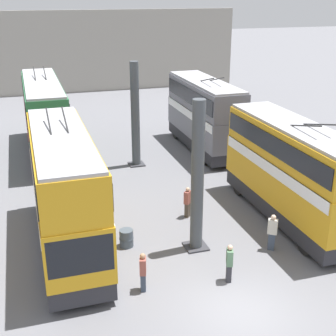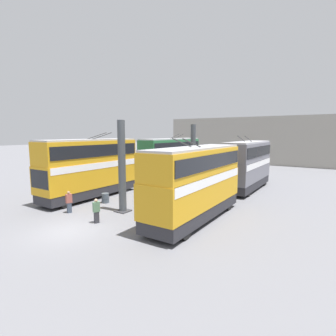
{
  "view_description": "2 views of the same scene",
  "coord_description": "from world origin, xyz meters",
  "px_view_note": "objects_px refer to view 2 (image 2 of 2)",
  "views": [
    {
      "loc": [
        -12.53,
        6.76,
        10.91
      ],
      "look_at": [
        9.44,
        -0.16,
        2.11
      ],
      "focal_mm": 50.0,
      "sensor_mm": 36.0,
      "label": 1
    },
    {
      "loc": [
        -9.41,
        -13.32,
        5.86
      ],
      "look_at": [
        10.65,
        -0.2,
        2.66
      ],
      "focal_mm": 28.0,
      "sensor_mm": 36.0,
      "label": 2
    }
  ],
  "objects_px": {
    "bus_right_mid": "(171,155)",
    "person_by_right_row": "(69,201)",
    "bus_left_far": "(247,162)",
    "bus_right_near": "(90,165)",
    "person_aisle_foreground": "(96,210)",
    "person_by_left_row": "(146,210)",
    "oil_drum": "(105,198)",
    "bus_left_near": "(196,179)",
    "person_aisle_midway": "(153,194)"
  },
  "relations": [
    {
      "from": "bus_right_mid",
      "to": "person_by_right_row",
      "type": "distance_m",
      "value": 18.05
    },
    {
      "from": "bus_left_far",
      "to": "bus_right_near",
      "type": "relative_size",
      "value": 0.93
    },
    {
      "from": "bus_right_near",
      "to": "bus_right_mid",
      "type": "height_order",
      "value": "bus_right_near"
    },
    {
      "from": "person_aisle_foreground",
      "to": "person_by_left_row",
      "type": "distance_m",
      "value": 3.27
    },
    {
      "from": "bus_left_far",
      "to": "oil_drum",
      "type": "bearing_deg",
      "value": 144.61
    },
    {
      "from": "bus_left_near",
      "to": "person_aisle_foreground",
      "type": "height_order",
      "value": "bus_left_near"
    },
    {
      "from": "bus_right_near",
      "to": "person_by_left_row",
      "type": "bearing_deg",
      "value": -108.52
    },
    {
      "from": "bus_left_far",
      "to": "person_by_right_row",
      "type": "xyz_separation_m",
      "value": [
        -15.32,
        8.54,
        -1.99
      ]
    },
    {
      "from": "bus_left_far",
      "to": "bus_right_mid",
      "type": "height_order",
      "value": "bus_right_mid"
    },
    {
      "from": "bus_left_far",
      "to": "person_by_right_row",
      "type": "distance_m",
      "value": 17.66
    },
    {
      "from": "bus_left_near",
      "to": "person_aisle_foreground",
      "type": "distance_m",
      "value": 6.88
    },
    {
      "from": "bus_left_near",
      "to": "person_by_right_row",
      "type": "height_order",
      "value": "bus_left_near"
    },
    {
      "from": "bus_left_near",
      "to": "bus_right_near",
      "type": "relative_size",
      "value": 0.99
    },
    {
      "from": "bus_left_far",
      "to": "oil_drum",
      "type": "distance_m",
      "value": 14.75
    },
    {
      "from": "bus_right_near",
      "to": "person_aisle_midway",
      "type": "relative_size",
      "value": 6.01
    },
    {
      "from": "person_by_left_row",
      "to": "oil_drum",
      "type": "distance_m",
      "value": 6.53
    },
    {
      "from": "person_by_right_row",
      "to": "person_aisle_midway",
      "type": "bearing_deg",
      "value": -108.25
    },
    {
      "from": "bus_left_far",
      "to": "bus_right_mid",
      "type": "xyz_separation_m",
      "value": [
        2.45,
        10.91,
        0.08
      ]
    },
    {
      "from": "person_by_right_row",
      "to": "person_by_left_row",
      "type": "bearing_deg",
      "value": -152.37
    },
    {
      "from": "oil_drum",
      "to": "bus_left_near",
      "type": "bearing_deg",
      "value": -88.33
    },
    {
      "from": "bus_right_mid",
      "to": "person_aisle_midway",
      "type": "bearing_deg",
      "value": -153.66
    },
    {
      "from": "person_aisle_midway",
      "to": "oil_drum",
      "type": "relative_size",
      "value": 2.0
    },
    {
      "from": "person_by_right_row",
      "to": "bus_left_far",
      "type": "bearing_deg",
      "value": -102.66
    },
    {
      "from": "bus_right_mid",
      "to": "bus_left_near",
      "type": "bearing_deg",
      "value": -142.2
    },
    {
      "from": "bus_right_near",
      "to": "bus_left_near",
      "type": "bearing_deg",
      "value": -92.12
    },
    {
      "from": "bus_left_near",
      "to": "bus_left_far",
      "type": "relative_size",
      "value": 1.06
    },
    {
      "from": "person_by_right_row",
      "to": "person_by_left_row",
      "type": "height_order",
      "value": "person_by_left_row"
    },
    {
      "from": "bus_right_mid",
      "to": "person_aisle_midway",
      "type": "xyz_separation_m",
      "value": [
        -12.37,
        -6.12,
        -2.06
      ]
    },
    {
      "from": "bus_left_far",
      "to": "oil_drum",
      "type": "xyz_separation_m",
      "value": [
        -11.86,
        8.43,
        -2.44
      ]
    },
    {
      "from": "oil_drum",
      "to": "person_by_left_row",
      "type": "bearing_deg",
      "value": -110.07
    },
    {
      "from": "bus_left_near",
      "to": "oil_drum",
      "type": "distance_m",
      "value": 8.77
    },
    {
      "from": "person_by_right_row",
      "to": "bus_left_near",
      "type": "bearing_deg",
      "value": -140.06
    },
    {
      "from": "oil_drum",
      "to": "person_by_right_row",
      "type": "bearing_deg",
      "value": 178.05
    },
    {
      "from": "bus_right_near",
      "to": "bus_right_mid",
      "type": "bearing_deg",
      "value": 0.0
    },
    {
      "from": "bus_right_mid",
      "to": "person_by_left_row",
      "type": "height_order",
      "value": "bus_right_mid"
    },
    {
      "from": "person_aisle_foreground",
      "to": "person_by_left_row",
      "type": "bearing_deg",
      "value": -130.12
    },
    {
      "from": "person_by_right_row",
      "to": "person_by_left_row",
      "type": "distance_m",
      "value": 6.35
    },
    {
      "from": "person_by_left_row",
      "to": "oil_drum",
      "type": "bearing_deg",
      "value": 104.32
    },
    {
      "from": "person_by_left_row",
      "to": "person_by_right_row",
      "type": "bearing_deg",
      "value": 135.53
    },
    {
      "from": "bus_left_far",
      "to": "person_by_right_row",
      "type": "relative_size",
      "value": 5.61
    },
    {
      "from": "person_by_right_row",
      "to": "person_aisle_midway",
      "type": "height_order",
      "value": "person_aisle_midway"
    },
    {
      "from": "person_by_left_row",
      "to": "bus_left_far",
      "type": "bearing_deg",
      "value": 25.08
    },
    {
      "from": "bus_right_near",
      "to": "person_aisle_foreground",
      "type": "height_order",
      "value": "bus_right_near"
    },
    {
      "from": "bus_left_far",
      "to": "bus_right_mid",
      "type": "relative_size",
      "value": 0.8
    },
    {
      "from": "person_by_right_row",
      "to": "oil_drum",
      "type": "relative_size",
      "value": 2.0
    },
    {
      "from": "bus_left_near",
      "to": "person_aisle_midway",
      "type": "xyz_separation_m",
      "value": [
        1.7,
        4.79,
        -1.97
      ]
    },
    {
      "from": "bus_left_near",
      "to": "person_aisle_foreground",
      "type": "bearing_deg",
      "value": 128.81
    },
    {
      "from": "person_by_right_row",
      "to": "person_aisle_midway",
      "type": "xyz_separation_m",
      "value": [
        5.41,
        -3.75,
        0.0
      ]
    },
    {
      "from": "bus_right_mid",
      "to": "oil_drum",
      "type": "relative_size",
      "value": 14.01
    },
    {
      "from": "bus_left_far",
      "to": "person_aisle_foreground",
      "type": "bearing_deg",
      "value": 161.94
    }
  ]
}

